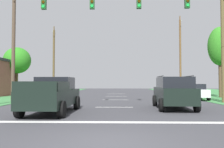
# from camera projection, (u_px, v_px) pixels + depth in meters

# --- Properties ---
(ground_plane) EXTENTS (120.00, 120.00, 0.00)m
(ground_plane) POSITION_uv_depth(u_px,v_px,m) (108.00, 143.00, 6.44)
(ground_plane) COLOR #3D3D42
(stop_bar_stripe) EXTENTS (15.01, 0.45, 0.01)m
(stop_bar_stripe) POSITION_uv_depth(u_px,v_px,m) (112.00, 122.00, 9.85)
(stop_bar_stripe) COLOR white
(stop_bar_stripe) RESTS_ON ground
(lane_dash_0) EXTENTS (2.50, 0.15, 0.01)m
(lane_dash_0) POSITION_uv_depth(u_px,v_px,m) (114.00, 107.00, 15.84)
(lane_dash_0) COLOR white
(lane_dash_0) RESTS_ON ground
(lane_dash_1) EXTENTS (2.50, 0.15, 0.01)m
(lane_dash_1) POSITION_uv_depth(u_px,v_px,m) (115.00, 100.00, 22.71)
(lane_dash_1) COLOR white
(lane_dash_1) RESTS_ON ground
(lane_dash_2) EXTENTS (2.50, 0.15, 0.01)m
(lane_dash_2) POSITION_uv_depth(u_px,v_px,m) (116.00, 96.00, 28.40)
(lane_dash_2) COLOR white
(lane_dash_2) RESTS_ON ground
(lane_dash_3) EXTENTS (2.50, 0.15, 0.01)m
(lane_dash_3) POSITION_uv_depth(u_px,v_px,m) (117.00, 94.00, 35.05)
(lane_dash_3) COLOR white
(lane_dash_3) RESTS_ON ground
(overhead_signal_span) EXTENTS (18.34, 0.31, 8.49)m
(overhead_signal_span) POSITION_uv_depth(u_px,v_px,m) (114.00, 37.00, 16.00)
(overhead_signal_span) COLOR brown
(overhead_signal_span) RESTS_ON ground
(pickup_truck) EXTENTS (2.35, 5.43, 1.95)m
(pickup_truck) POSITION_uv_depth(u_px,v_px,m) (53.00, 95.00, 12.98)
(pickup_truck) COLOR black
(pickup_truck) RESTS_ON ground
(suv_black) EXTENTS (2.36, 4.87, 2.05)m
(suv_black) POSITION_uv_depth(u_px,v_px,m) (174.00, 92.00, 14.92)
(suv_black) COLOR black
(suv_black) RESTS_ON ground
(distant_car_crossing_white) EXTENTS (2.36, 4.46, 1.52)m
(distant_car_crossing_white) POSITION_uv_depth(u_px,v_px,m) (195.00, 91.00, 22.89)
(distant_car_crossing_white) COLOR silver
(distant_car_crossing_white) RESTS_ON ground
(utility_pole_mid_right) EXTENTS (0.30, 1.78, 10.87)m
(utility_pole_mid_right) POSITION_uv_depth(u_px,v_px,m) (223.00, 37.00, 19.51)
(utility_pole_mid_right) COLOR brown
(utility_pole_mid_right) RESTS_ON ground
(utility_pole_far_right) EXTENTS (0.27, 1.61, 10.93)m
(utility_pole_far_right) POSITION_uv_depth(u_px,v_px,m) (180.00, 56.00, 32.93)
(utility_pole_far_right) COLOR brown
(utility_pole_far_right) RESTS_ON ground
(utility_pole_mid_left) EXTENTS (0.31, 1.92, 10.57)m
(utility_pole_mid_left) POSITION_uv_depth(u_px,v_px,m) (13.00, 44.00, 20.89)
(utility_pole_mid_left) COLOR brown
(utility_pole_mid_left) RESTS_ON ground
(utility_pole_far_left) EXTENTS (0.30, 1.65, 9.77)m
(utility_pole_far_left) POSITION_uv_depth(u_px,v_px,m) (54.00, 61.00, 34.14)
(utility_pole_far_left) COLOR brown
(utility_pole_far_left) RESTS_ON ground
(tree_roadside_right) EXTENTS (2.56, 2.56, 7.80)m
(tree_roadside_right) POSITION_uv_depth(u_px,v_px,m) (220.00, 47.00, 26.13)
(tree_roadside_right) COLOR brown
(tree_roadside_right) RESTS_ON ground
(tree_roadside_left) EXTENTS (3.50, 3.50, 6.29)m
(tree_roadside_left) POSITION_uv_depth(u_px,v_px,m) (17.00, 61.00, 31.28)
(tree_roadside_left) COLOR brown
(tree_roadside_left) RESTS_ON ground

